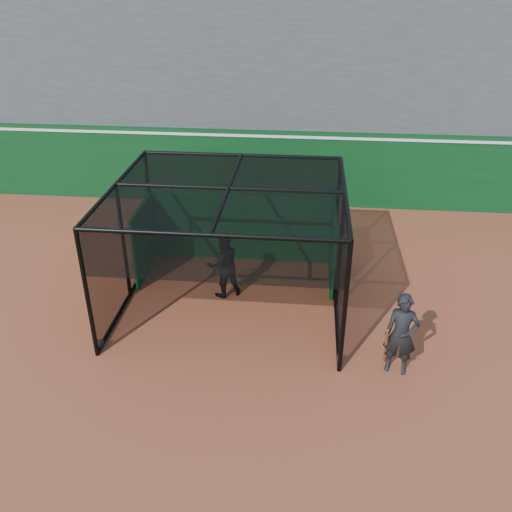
{
  "coord_description": "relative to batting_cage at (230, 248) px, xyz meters",
  "views": [
    {
      "loc": [
        1.49,
        -8.7,
        7.25
      ],
      "look_at": [
        0.43,
        2.0,
        1.4
      ],
      "focal_mm": 38.0,
      "sensor_mm": 36.0,
      "label": 1
    }
  ],
  "objects": [
    {
      "name": "ground",
      "position": [
        0.19,
        -2.23,
        -1.46
      ],
      "size": [
        120.0,
        120.0,
        0.0
      ],
      "primitive_type": "plane",
      "color": "brown",
      "rests_on": "ground"
    },
    {
      "name": "on_deck_player",
      "position": [
        3.65,
        -2.19,
        -0.58
      ],
      "size": [
        0.71,
        0.53,
        1.76
      ],
      "color": "black",
      "rests_on": "ground"
    },
    {
      "name": "batter",
      "position": [
        -0.22,
        0.29,
        -0.62
      ],
      "size": [
        1.02,
        0.95,
        1.68
      ],
      "primitive_type": "imported",
      "rotation": [
        0.0,
        0.0,
        3.64
      ],
      "color": "black",
      "rests_on": "ground"
    },
    {
      "name": "outfield_wall",
      "position": [
        0.19,
        6.27,
        -0.17
      ],
      "size": [
        50.0,
        0.5,
        2.5
      ],
      "color": "#0A3C17",
      "rests_on": "ground"
    },
    {
      "name": "grandstand",
      "position": [
        0.19,
        10.05,
        3.02
      ],
      "size": [
        50.0,
        7.85,
        8.95
      ],
      "color": "#4C4C4F",
      "rests_on": "ground"
    },
    {
      "name": "batting_cage",
      "position": [
        0.0,
        0.0,
        0.0
      ],
      "size": [
        5.12,
        4.68,
        2.93
      ],
      "color": "black",
      "rests_on": "ground"
    }
  ]
}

